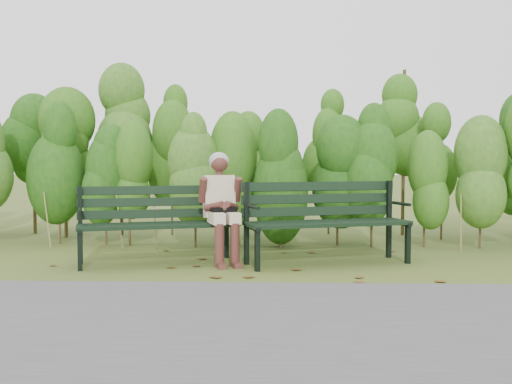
{
  "coord_description": "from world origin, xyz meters",
  "views": [
    {
      "loc": [
        0.24,
        -6.16,
        1.09
      ],
      "look_at": [
        0.0,
        0.35,
        0.75
      ],
      "focal_mm": 42.0,
      "sensor_mm": 36.0,
      "label": 1
    }
  ],
  "objects": [
    {
      "name": "ground",
      "position": [
        0.0,
        0.0,
        0.0
      ],
      "size": [
        80.0,
        80.0,
        0.0
      ],
      "primitive_type": "plane",
      "color": "#425927"
    },
    {
      "name": "seated_woman",
      "position": [
        -0.37,
        0.2,
        0.67
      ],
      "size": [
        0.51,
        0.73,
        1.19
      ],
      "color": "beige",
      "rests_on": "ground"
    },
    {
      "name": "footpath",
      "position": [
        0.0,
        -2.2,
        0.01
      ],
      "size": [
        60.0,
        2.5,
        0.01
      ],
      "primitive_type": "cube",
      "color": "#474749",
      "rests_on": "ground"
    },
    {
      "name": "bench_left",
      "position": [
        -1.06,
        0.16,
        0.49
      ],
      "size": [
        1.73,
        1.01,
        0.82
      ],
      "color": "black",
      "rests_on": "ground"
    },
    {
      "name": "leaf_litter",
      "position": [
        -0.02,
        -0.12,
        0.0
      ],
      "size": [
        5.9,
        2.13,
        0.01
      ],
      "color": "brown",
      "rests_on": "ground"
    },
    {
      "name": "bench_right",
      "position": [
        0.74,
        0.22,
        0.51
      ],
      "size": [
        1.83,
        1.07,
        0.87
      ],
      "color": "black",
      "rests_on": "ground"
    },
    {
      "name": "hedge_band",
      "position": [
        0.0,
        1.86,
        1.26
      ],
      "size": [
        11.04,
        1.67,
        2.42
      ],
      "color": "#47381E",
      "rests_on": "ground"
    }
  ]
}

